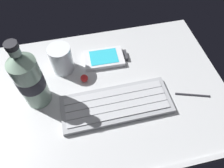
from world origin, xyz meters
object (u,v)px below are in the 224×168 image
at_px(juice_cup, 61,60).
at_px(water_bottle, 29,79).
at_px(keyboard, 116,104).
at_px(stylus_pen, 193,95).
at_px(trackball_mouse, 84,78).
at_px(handheld_device, 106,58).

distance_m(juice_cup, water_bottle, 0.13).
height_order(keyboard, stylus_pen, keyboard).
relative_size(keyboard, trackball_mouse, 13.22).
height_order(keyboard, juice_cup, juice_cup).
bearing_deg(juice_cup, water_bottle, -129.39).
bearing_deg(juice_cup, trackball_mouse, -46.94).
distance_m(keyboard, trackball_mouse, 0.12).
bearing_deg(handheld_device, keyboard, -92.84).
distance_m(handheld_device, trackball_mouse, 0.10).
bearing_deg(stylus_pen, juice_cup, 170.79).
bearing_deg(juice_cup, stylus_pen, -27.19).
height_order(water_bottle, trackball_mouse, water_bottle).
height_order(trackball_mouse, stylus_pen, trackball_mouse).
bearing_deg(keyboard, stylus_pen, -3.67).
xyz_separation_m(juice_cup, stylus_pen, (0.34, -0.17, -0.04)).
distance_m(keyboard, handheld_device, 0.17).
relative_size(juice_cup, water_bottle, 0.41).
relative_size(juice_cup, stylus_pen, 0.89).
bearing_deg(water_bottle, stylus_pen, -11.26).
bearing_deg(juice_cup, handheld_device, 2.98).
distance_m(trackball_mouse, stylus_pen, 0.31).
bearing_deg(water_bottle, trackball_mouse, 14.40).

